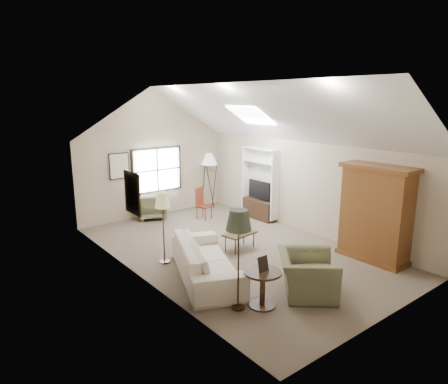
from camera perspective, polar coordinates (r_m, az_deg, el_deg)
room_shell at (r=9.26m, az=1.55°, el=10.52°), size 5.01×8.01×4.00m
window at (r=12.79m, az=-9.54°, el=3.13°), size 1.72×0.08×1.42m
skylight at (r=10.78m, az=3.87°, el=10.92°), size 0.80×1.20×0.52m
wall_art at (r=10.09m, az=-13.94°, el=1.88°), size 1.97×3.71×0.88m
armoire at (r=9.69m, az=20.84°, el=-2.88°), size 0.60×1.50×2.20m
tv_alcove at (r=12.25m, az=5.17°, el=1.39°), size 0.32×1.30×2.10m
media_console at (r=12.43m, az=5.02°, el=-2.46°), size 0.34×1.18×0.60m
tv_panel at (r=12.28m, az=5.08°, el=0.33°), size 0.05×0.90×0.55m
sofa at (r=8.39m, az=-2.62°, el=-9.61°), size 1.99×2.85×0.78m
armchair_near at (r=7.89m, az=11.78°, el=-11.40°), size 1.57×1.58×0.78m
armchair_far at (r=12.62m, az=-10.27°, el=-1.94°), size 1.12×1.13×0.79m
coffee_table at (r=9.92m, az=2.27°, el=-7.02°), size 0.89×0.58×0.43m
bowl at (r=9.84m, az=2.28°, el=-5.72°), size 0.23×0.23×0.05m
side_table at (r=7.34m, az=5.52°, el=-13.59°), size 0.87×0.87×0.67m
side_chair at (r=12.33m, az=-2.85°, el=-1.65°), size 0.49×0.49×0.98m
tripod_lamp at (r=13.63m, az=-2.10°, el=1.74°), size 0.57×0.57×1.88m
dark_lamp at (r=6.99m, az=2.07°, el=-9.62°), size 0.58×0.58×1.85m
tan_lamp at (r=9.04m, az=-8.65°, el=-5.05°), size 0.44×0.44×1.67m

